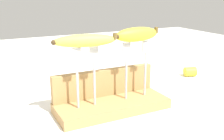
{
  "coord_description": "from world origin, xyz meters",
  "views": [
    {
      "loc": [
        -0.35,
        -0.7,
        0.36
      ],
      "look_at": [
        0.0,
        0.0,
        0.13
      ],
      "focal_mm": 43.93,
      "sensor_mm": 36.0,
      "label": 1
    }
  ],
  "objects_px": {
    "fork_stand_left": "(86,72)",
    "fork_stand_right": "(137,65)",
    "banana_chunk_near": "(190,72)",
    "banana_raised_right": "(138,35)",
    "banana_raised_left": "(85,41)",
    "fork_fallen_near": "(86,93)"
  },
  "relations": [
    {
      "from": "fork_stand_left",
      "to": "banana_chunk_near",
      "type": "relative_size",
      "value": 3.0
    },
    {
      "from": "fork_stand_right",
      "to": "banana_raised_right",
      "type": "relative_size",
      "value": 1.14
    },
    {
      "from": "fork_stand_left",
      "to": "fork_stand_right",
      "type": "relative_size",
      "value": 0.99
    },
    {
      "from": "banana_raised_left",
      "to": "fork_stand_left",
      "type": "bearing_deg",
      "value": -9.89
    },
    {
      "from": "banana_chunk_near",
      "to": "fork_stand_left",
      "type": "bearing_deg",
      "value": -162.88
    },
    {
      "from": "fork_stand_right",
      "to": "banana_chunk_near",
      "type": "relative_size",
      "value": 3.03
    },
    {
      "from": "fork_fallen_near",
      "to": "banana_raised_left",
      "type": "bearing_deg",
      "value": -109.85
    },
    {
      "from": "fork_stand_left",
      "to": "fork_stand_right",
      "type": "distance_m",
      "value": 0.17
    },
    {
      "from": "banana_raised_left",
      "to": "banana_chunk_near",
      "type": "bearing_deg",
      "value": 17.11
    },
    {
      "from": "banana_raised_right",
      "to": "banana_chunk_near",
      "type": "distance_m",
      "value": 0.47
    },
    {
      "from": "fork_stand_right",
      "to": "banana_raised_left",
      "type": "xyz_separation_m",
      "value": [
        -0.17,
        0.0,
        0.09
      ]
    },
    {
      "from": "fork_stand_right",
      "to": "banana_chunk_near",
      "type": "height_order",
      "value": "fork_stand_right"
    },
    {
      "from": "fork_stand_right",
      "to": "fork_fallen_near",
      "type": "height_order",
      "value": "fork_stand_right"
    },
    {
      "from": "fork_stand_right",
      "to": "banana_raised_right",
      "type": "xyz_separation_m",
      "value": [
        -0.0,
        -0.0,
        0.09
      ]
    },
    {
      "from": "fork_stand_left",
      "to": "fork_fallen_near",
      "type": "relative_size",
      "value": 1.2
    },
    {
      "from": "fork_stand_right",
      "to": "banana_raised_right",
      "type": "height_order",
      "value": "banana_raised_right"
    },
    {
      "from": "fork_stand_left",
      "to": "banana_chunk_near",
      "type": "distance_m",
      "value": 0.58
    },
    {
      "from": "fork_stand_left",
      "to": "banana_raised_right",
      "type": "distance_m",
      "value": 0.19
    },
    {
      "from": "banana_raised_left",
      "to": "banana_raised_right",
      "type": "height_order",
      "value": "banana_raised_right"
    },
    {
      "from": "banana_chunk_near",
      "to": "fork_fallen_near",
      "type": "bearing_deg",
      "value": 179.44
    },
    {
      "from": "banana_raised_left",
      "to": "banana_chunk_near",
      "type": "relative_size",
      "value": 3.12
    },
    {
      "from": "fork_stand_left",
      "to": "fork_stand_right",
      "type": "bearing_deg",
      "value": 0.0
    }
  ]
}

